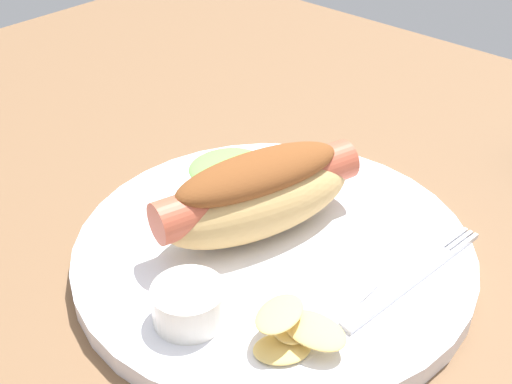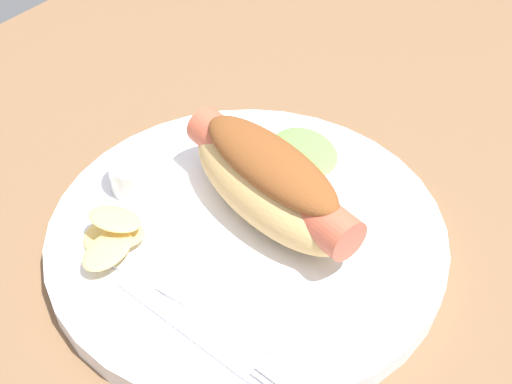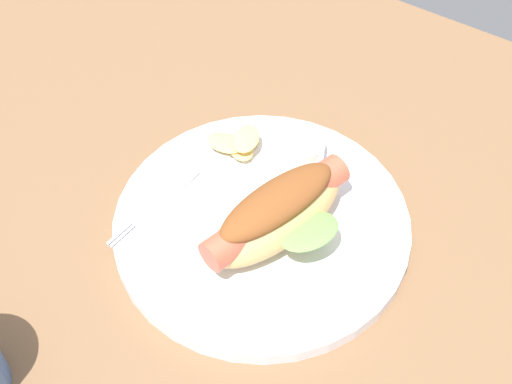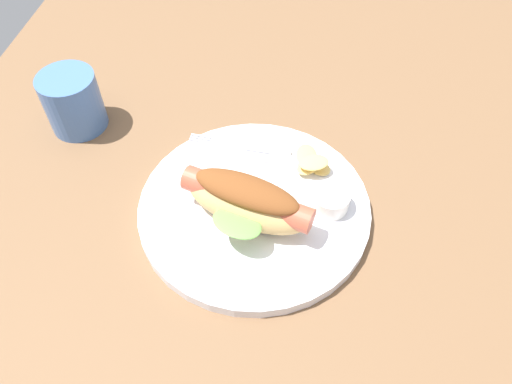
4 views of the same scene
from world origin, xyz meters
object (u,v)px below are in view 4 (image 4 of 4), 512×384
object	(u,v)px
plate	(254,208)
fork	(242,146)
hot_dog	(247,201)
sauce_ramekin	(330,199)
knife	(248,157)
drinking_cup	(73,102)
chips_pile	(311,162)

from	to	relation	value
plate	fork	xyz separation A→B (cm)	(-9.61, -3.19, 1.00)
hot_dog	sauce_ramekin	world-z (taller)	hot_dog
knife	drinking_cup	world-z (taller)	drinking_cup
fork	drinking_cup	bearing A→B (deg)	-1.13
plate	sauce_ramekin	size ratio (longest dim) A/B	6.22
plate	chips_pile	distance (cm)	9.94
chips_pile	drinking_cup	size ratio (longest dim) A/B	0.71
drinking_cup	fork	bearing A→B (deg)	83.87
knife	chips_pile	bearing A→B (deg)	174.60
hot_dog	chips_pile	world-z (taller)	hot_dog
hot_dog	drinking_cup	distance (cm)	31.12
sauce_ramekin	drinking_cup	xyz separation A→B (cm)	(-11.04, -37.60, 1.45)
plate	drinking_cup	bearing A→B (deg)	-113.57
sauce_ramekin	fork	xyz separation A→B (cm)	(-8.36, -12.61, -1.06)
fork	chips_pile	bearing A→B (deg)	171.15
drinking_cup	sauce_ramekin	bearing A→B (deg)	73.63
fork	chips_pile	size ratio (longest dim) A/B	2.39
knife	drinking_cup	bearing A→B (deg)	-12.03
knife	fork	bearing A→B (deg)	-61.85
hot_dog	fork	xyz separation A→B (cm)	(-11.72, -2.60, -3.10)
fork	drinking_cup	distance (cm)	25.25
drinking_cup	hot_dog	bearing A→B (deg)	62.44
plate	fork	bearing A→B (deg)	-161.62
plate	knife	bearing A→B (deg)	-164.86
sauce_ramekin	knife	world-z (taller)	sauce_ramekin
plate	hot_dog	world-z (taller)	hot_dog
fork	sauce_ramekin	bearing A→B (deg)	151.46
hot_dog	plate	bearing A→B (deg)	-89.74
plate	drinking_cup	size ratio (longest dim) A/B	3.41
chips_pile	plate	bearing A→B (deg)	-42.38
knife	plate	bearing A→B (deg)	103.07
plate	fork	distance (cm)	10.18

